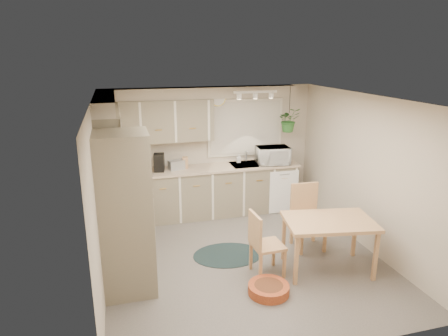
{
  "coord_description": "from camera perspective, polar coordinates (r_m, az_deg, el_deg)",
  "views": [
    {
      "loc": [
        -1.71,
        -5.16,
        3.01
      ],
      "look_at": [
        -0.15,
        0.55,
        1.28
      ],
      "focal_mm": 32.0,
      "sensor_mm": 36.0,
      "label": 1
    }
  ],
  "objects": [
    {
      "name": "floor",
      "position": [
        6.21,
        2.71,
        -12.72
      ],
      "size": [
        4.2,
        4.2,
        0.0
      ],
      "primitive_type": "plane",
      "color": "#69635D",
      "rests_on": "ground"
    },
    {
      "name": "ceiling",
      "position": [
        5.47,
        3.05,
        9.85
      ],
      "size": [
        4.2,
        4.2,
        0.0
      ],
      "primitive_type": "plane",
      "color": "white",
      "rests_on": "wall_back"
    },
    {
      "name": "wall_back",
      "position": [
        7.67,
        -2.0,
        2.63
      ],
      "size": [
        4.0,
        0.04,
        2.4
      ],
      "primitive_type": "cube",
      "color": "#BCAF9B",
      "rests_on": "floor"
    },
    {
      "name": "wall_front",
      "position": [
        3.94,
        12.57,
        -11.48
      ],
      "size": [
        4.0,
        0.04,
        2.4
      ],
      "primitive_type": "cube",
      "color": "#BCAF9B",
      "rests_on": "floor"
    },
    {
      "name": "wall_left",
      "position": [
        5.47,
        -17.5,
        -3.82
      ],
      "size": [
        0.04,
        4.2,
        2.4
      ],
      "primitive_type": "cube",
      "color": "#BCAF9B",
      "rests_on": "floor"
    },
    {
      "name": "wall_right",
      "position": [
        6.61,
        19.6,
        -0.59
      ],
      "size": [
        0.04,
        4.2,
        2.4
      ],
      "primitive_type": "cube",
      "color": "#BCAF9B",
      "rests_on": "floor"
    },
    {
      "name": "base_cab_left",
      "position": [
        6.55,
        -14.1,
        -7.23
      ],
      "size": [
        0.6,
        1.85,
        0.9
      ],
      "primitive_type": "cube",
      "color": "gray",
      "rests_on": "floor"
    },
    {
      "name": "base_cab_back",
      "position": [
        7.57,
        -2.89,
        -3.51
      ],
      "size": [
        3.6,
        0.6,
        0.9
      ],
      "primitive_type": "cube",
      "color": "gray",
      "rests_on": "floor"
    },
    {
      "name": "counter_left",
      "position": [
        6.39,
        -14.3,
        -3.35
      ],
      "size": [
        0.64,
        1.89,
        0.04
      ],
      "primitive_type": "cube",
      "color": "#CBAE94",
      "rests_on": "base_cab_left"
    },
    {
      "name": "counter_back",
      "position": [
        7.41,
        -2.93,
        -0.12
      ],
      "size": [
        3.64,
        0.64,
        0.04
      ],
      "primitive_type": "cube",
      "color": "#CBAE94",
      "rests_on": "base_cab_back"
    },
    {
      "name": "oven_stack",
      "position": [
        5.17,
        -13.85,
        -6.51
      ],
      "size": [
        0.65,
        0.65,
        2.1
      ],
      "primitive_type": "cube",
      "color": "gray",
      "rests_on": "floor"
    },
    {
      "name": "wall_oven_face",
      "position": [
        5.18,
        -10.3,
        -6.23
      ],
      "size": [
        0.02,
        0.56,
        0.58
      ],
      "primitive_type": "cube",
      "color": "white",
      "rests_on": "oven_stack"
    },
    {
      "name": "upper_cab_left",
      "position": [
        6.27,
        -16.14,
        4.75
      ],
      "size": [
        0.35,
        2.0,
        0.75
      ],
      "primitive_type": "cube",
      "color": "gray",
      "rests_on": "wall_left"
    },
    {
      "name": "upper_cab_back",
      "position": [
        7.22,
        -9.52,
        6.61
      ],
      "size": [
        2.0,
        0.35,
        0.75
      ],
      "primitive_type": "cube",
      "color": "gray",
      "rests_on": "wall_back"
    },
    {
      "name": "soffit_left",
      "position": [
        6.2,
        -16.72,
        9.03
      ],
      "size": [
        0.3,
        2.0,
        0.2
      ],
      "primitive_type": "cube",
      "color": "#BCAF9B",
      "rests_on": "wall_left"
    },
    {
      "name": "soffit_back",
      "position": [
        7.3,
        -3.36,
        10.68
      ],
      "size": [
        3.6,
        0.3,
        0.2
      ],
      "primitive_type": "cube",
      "color": "#BCAF9B",
      "rests_on": "wall_back"
    },
    {
      "name": "cooktop",
      "position": [
        5.84,
        -14.06,
        -4.96
      ],
      "size": [
        0.52,
        0.58,
        0.02
      ],
      "primitive_type": "cube",
      "color": "white",
      "rests_on": "counter_left"
    },
    {
      "name": "range_hood",
      "position": [
        5.69,
        -14.58,
        -0.69
      ],
      "size": [
        0.4,
        0.6,
        0.14
      ],
      "primitive_type": "cube",
      "color": "white",
      "rests_on": "upper_cab_left"
    },
    {
      "name": "window_blinds",
      "position": [
        7.75,
        3.09,
        5.78
      ],
      "size": [
        1.4,
        0.02,
        1.0
      ],
      "primitive_type": "cube",
      "color": "silver",
      "rests_on": "wall_back"
    },
    {
      "name": "window_frame",
      "position": [
        7.76,
        3.07,
        5.79
      ],
      "size": [
        1.5,
        0.02,
        1.1
      ],
      "primitive_type": "cube",
      "color": "silver",
      "rests_on": "wall_back"
    },
    {
      "name": "sink",
      "position": [
        7.66,
        3.64,
        0.26
      ],
      "size": [
        0.7,
        0.48,
        0.1
      ],
      "primitive_type": "cube",
      "color": "#A2A5AA",
      "rests_on": "counter_back"
    },
    {
      "name": "dishwasher_front",
      "position": [
        7.74,
        8.54,
        -3.41
      ],
      "size": [
        0.58,
        0.02,
        0.83
      ],
      "primitive_type": "cube",
      "color": "white",
      "rests_on": "base_cab_back"
    },
    {
      "name": "track_light_bar",
      "position": [
        7.16,
        4.51,
        10.79
      ],
      "size": [
        0.8,
        0.04,
        0.04
      ],
      "primitive_type": "cube",
      "color": "white",
      "rests_on": "ceiling"
    },
    {
      "name": "wall_clock",
      "position": [
        7.51,
        -0.89,
        9.94
      ],
      "size": [
        0.3,
        0.03,
        0.3
      ],
      "primitive_type": "cylinder",
      "rotation": [
        1.57,
        0.0,
        0.0
      ],
      "color": "#D7C04C",
      "rests_on": "wall_back"
    },
    {
      "name": "dining_table",
      "position": [
        5.93,
        14.56,
        -10.58
      ],
      "size": [
        1.33,
        1.0,
        0.76
      ],
      "primitive_type": "cube",
      "rotation": [
        0.0,
        0.0,
        -0.17
      ],
      "color": "tan",
      "rests_on": "floor"
    },
    {
      "name": "chair_left",
      "position": [
        5.64,
        6.28,
        -10.67
      ],
      "size": [
        0.45,
        0.45,
        0.92
      ],
      "primitive_type": "cube",
      "rotation": [
        0.0,
        0.0,
        -1.53
      ],
      "color": "tan",
      "rests_on": "floor"
    },
    {
      "name": "chair_back",
      "position": [
        6.43,
        12.04,
        -7.01
      ],
      "size": [
        0.49,
        0.49,
        1.02
      ],
      "primitive_type": "cube",
      "rotation": [
        0.0,
        0.0,
        3.11
      ],
      "color": "tan",
      "rests_on": "floor"
    },
    {
      "name": "braided_rug",
      "position": [
        6.28,
        0.52,
        -12.3
      ],
      "size": [
        1.14,
        0.9,
        0.01
      ],
      "primitive_type": "ellipsoid",
      "rotation": [
        0.0,
        0.0,
        -0.1
      ],
      "color": "black",
      "rests_on": "floor"
    },
    {
      "name": "pet_bed",
      "position": [
        5.42,
        6.39,
        -16.81
      ],
      "size": [
        0.58,
        0.58,
        0.12
      ],
      "primitive_type": "cylinder",
      "rotation": [
        0.0,
        0.0,
        0.08
      ],
      "color": "#C35D27",
      "rests_on": "floor"
    },
    {
      "name": "microwave",
      "position": [
        7.65,
        6.97,
        2.06
      ],
      "size": [
        0.63,
        0.38,
        0.41
      ],
      "primitive_type": "imported",
      "rotation": [
        0.0,
        0.0,
        -0.08
      ],
      "color": "white",
      "rests_on": "counter_back"
    },
    {
      "name": "soap_bottle",
      "position": [
        7.72,
        2.1,
        1.04
      ],
      "size": [
        0.12,
        0.19,
        0.08
      ],
      "primitive_type": "imported",
      "rotation": [
        0.0,
        0.0,
        -0.23
      ],
      "color": "white",
      "rests_on": "counter_back"
    },
    {
      "name": "hanging_plant",
      "position": [
        7.65,
        9.24,
        6.43
      ],
      "size": [
        0.44,
        0.49,
        0.36
      ],
      "primitive_type": "imported",
      "rotation": [
        0.0,
        0.0,
        -0.08
      ],
      "color": "#2A6026",
      "rests_on": "ceiling"
    },
    {
      "name": "coffee_maker",
      "position": [
        7.25,
        -9.25,
        0.79
      ],
      "size": [
        0.22,
        0.25,
        0.32
      ],
      "primitive_type": "cube",
      "rotation": [
        0.0,
        0.0,
        -0.19
      ],
      "color": "black",
      "rests_on": "counter_back"
    },
    {
      "name": "toaster",
      "position": [
        7.33,
        -6.8,
        0.45
      ],
      "size": [
        0.31,
        0.22,
        0.17
      ],
      "primitive_type": "cube",
      "rotation": [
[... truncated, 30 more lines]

